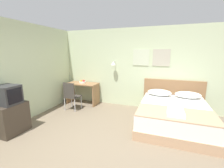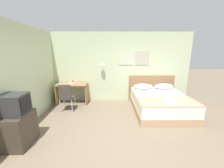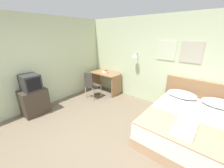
{
  "view_description": "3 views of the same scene",
  "coord_description": "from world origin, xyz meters",
  "px_view_note": "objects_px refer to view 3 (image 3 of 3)",
  "views": [
    {
      "loc": [
        1.13,
        -2.25,
        1.85
      ],
      "look_at": [
        -0.3,
        1.73,
        0.96
      ],
      "focal_mm": 24.0,
      "sensor_mm": 36.0,
      "label": 1
    },
    {
      "loc": [
        -0.23,
        -2.6,
        1.98
      ],
      "look_at": [
        -0.19,
        1.43,
        0.99
      ],
      "focal_mm": 22.0,
      "sensor_mm": 36.0,
      "label": 2
    },
    {
      "loc": [
        1.67,
        -1.26,
        2.14
      ],
      "look_at": [
        -0.46,
        1.33,
        0.91
      ],
      "focal_mm": 22.0,
      "sensor_mm": 36.0,
      "label": 3
    }
  ],
  "objects_px": {
    "bed": "(189,127)",
    "throw_blanket": "(184,130)",
    "television": "(30,83)",
    "pillow_right": "(219,103)",
    "headboard": "(200,100)",
    "fruit_bowl": "(105,72)",
    "pillow_left": "(182,94)",
    "folded_towel_near_foot": "(187,124)",
    "folded_towel_mid_bed": "(183,132)",
    "desk_chair": "(91,84)",
    "tv_stand": "(35,102)",
    "desk": "(105,79)"
  },
  "relations": [
    {
      "from": "bed",
      "to": "throw_blanket",
      "type": "bearing_deg",
      "value": -90.0
    },
    {
      "from": "desk_chair",
      "to": "fruit_bowl",
      "type": "height_order",
      "value": "desk_chair"
    },
    {
      "from": "headboard",
      "to": "pillow_right",
      "type": "distance_m",
      "value": 0.5
    },
    {
      "from": "bed",
      "to": "television",
      "type": "relative_size",
      "value": 4.24
    },
    {
      "from": "pillow_left",
      "to": "desk_chair",
      "type": "distance_m",
      "value": 2.79
    },
    {
      "from": "folded_towel_near_foot",
      "to": "tv_stand",
      "type": "height_order",
      "value": "tv_stand"
    },
    {
      "from": "desk_chair",
      "to": "fruit_bowl",
      "type": "distance_m",
      "value": 0.8
    },
    {
      "from": "throw_blanket",
      "to": "desk",
      "type": "xyz_separation_m",
      "value": [
        -3.08,
        1.34,
        -0.04
      ]
    },
    {
      "from": "desk_chair",
      "to": "fruit_bowl",
      "type": "relative_size",
      "value": 4.05
    },
    {
      "from": "desk_chair",
      "to": "fruit_bowl",
      "type": "bearing_deg",
      "value": 90.34
    },
    {
      "from": "folded_towel_near_foot",
      "to": "television",
      "type": "bearing_deg",
      "value": -161.48
    },
    {
      "from": "desk",
      "to": "throw_blanket",
      "type": "bearing_deg",
      "value": -23.56
    },
    {
      "from": "throw_blanket",
      "to": "television",
      "type": "relative_size",
      "value": 3.38
    },
    {
      "from": "television",
      "to": "folded_towel_mid_bed",
      "type": "bearing_deg",
      "value": 14.32
    },
    {
      "from": "desk",
      "to": "tv_stand",
      "type": "xyz_separation_m",
      "value": [
        -0.49,
        -2.4,
        -0.17
      ]
    },
    {
      "from": "headboard",
      "to": "fruit_bowl",
      "type": "bearing_deg",
      "value": -174.76
    },
    {
      "from": "bed",
      "to": "throw_blanket",
      "type": "relative_size",
      "value": 1.26
    },
    {
      "from": "pillow_left",
      "to": "pillow_right",
      "type": "bearing_deg",
      "value": 0.0
    },
    {
      "from": "headboard",
      "to": "desk_chair",
      "type": "relative_size",
      "value": 1.94
    },
    {
      "from": "television",
      "to": "pillow_right",
      "type": "bearing_deg",
      "value": 31.42
    },
    {
      "from": "pillow_left",
      "to": "throw_blanket",
      "type": "distance_m",
      "value": 1.43
    },
    {
      "from": "tv_stand",
      "to": "television",
      "type": "bearing_deg",
      "value": 0.0
    },
    {
      "from": "desk_chair",
      "to": "tv_stand",
      "type": "bearing_deg",
      "value": -106.54
    },
    {
      "from": "bed",
      "to": "folded_towel_near_foot",
      "type": "xyz_separation_m",
      "value": [
        0.0,
        -0.45,
        0.33
      ]
    },
    {
      "from": "throw_blanket",
      "to": "desk",
      "type": "height_order",
      "value": "desk"
    },
    {
      "from": "headboard",
      "to": "folded_towel_mid_bed",
      "type": "distance_m",
      "value": 1.79
    },
    {
      "from": "bed",
      "to": "pillow_right",
      "type": "relative_size",
      "value": 2.88
    },
    {
      "from": "headboard",
      "to": "pillow_left",
      "type": "bearing_deg",
      "value": -145.12
    },
    {
      "from": "fruit_bowl",
      "to": "television",
      "type": "height_order",
      "value": "television"
    },
    {
      "from": "pillow_right",
      "to": "fruit_bowl",
      "type": "xyz_separation_m",
      "value": [
        -3.48,
        -0.01,
        0.15
      ]
    },
    {
      "from": "headboard",
      "to": "folded_towel_mid_bed",
      "type": "xyz_separation_m",
      "value": [
        -0.0,
        -1.79,
        0.1
      ]
    },
    {
      "from": "headboard",
      "to": "folded_towel_near_foot",
      "type": "xyz_separation_m",
      "value": [
        0.0,
        -1.5,
        0.1
      ]
    },
    {
      "from": "desk",
      "to": "fruit_bowl",
      "type": "height_order",
      "value": "fruit_bowl"
    },
    {
      "from": "folded_towel_near_foot",
      "to": "fruit_bowl",
      "type": "height_order",
      "value": "fruit_bowl"
    },
    {
      "from": "television",
      "to": "desk",
      "type": "bearing_deg",
      "value": 78.45
    },
    {
      "from": "folded_towel_mid_bed",
      "to": "television",
      "type": "height_order",
      "value": "television"
    },
    {
      "from": "throw_blanket",
      "to": "desk",
      "type": "bearing_deg",
      "value": 156.44
    },
    {
      "from": "headboard",
      "to": "pillow_left",
      "type": "relative_size",
      "value": 2.53
    },
    {
      "from": "desk",
      "to": "desk_chair",
      "type": "bearing_deg",
      "value": -89.97
    },
    {
      "from": "fruit_bowl",
      "to": "throw_blanket",
      "type": "bearing_deg",
      "value": -23.8
    },
    {
      "from": "folded_towel_mid_bed",
      "to": "headboard",
      "type": "bearing_deg",
      "value": 89.96
    },
    {
      "from": "tv_stand",
      "to": "desk",
      "type": "bearing_deg",
      "value": 78.37
    },
    {
      "from": "throw_blanket",
      "to": "headboard",
      "type": "bearing_deg",
      "value": 90.0
    },
    {
      "from": "desk_chair",
      "to": "television",
      "type": "distance_m",
      "value": 1.78
    },
    {
      "from": "pillow_right",
      "to": "folded_towel_near_foot",
      "type": "xyz_separation_m",
      "value": [
        -0.39,
        -1.22,
        -0.04
      ]
    },
    {
      "from": "folded_towel_near_foot",
      "to": "desk_chair",
      "type": "xyz_separation_m",
      "value": [
        -3.08,
        0.47,
        -0.08
      ]
    },
    {
      "from": "folded_towel_mid_bed",
      "to": "tv_stand",
      "type": "xyz_separation_m",
      "value": [
        -3.57,
        -0.91,
        -0.26
      ]
    },
    {
      "from": "throw_blanket",
      "to": "folded_towel_near_foot",
      "type": "height_order",
      "value": "folded_towel_near_foot"
    },
    {
      "from": "pillow_right",
      "to": "desk",
      "type": "height_order",
      "value": "desk"
    },
    {
      "from": "headboard",
      "to": "desk",
      "type": "height_order",
      "value": "headboard"
    }
  ]
}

